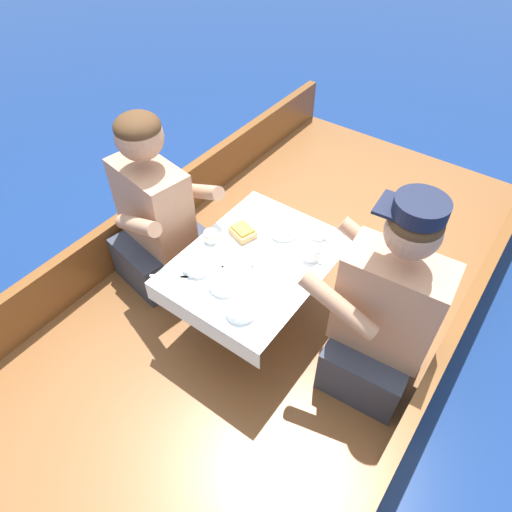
{
  "coord_description": "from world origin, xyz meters",
  "views": [
    {
      "loc": [
        0.85,
        -1.27,
        2.2
      ],
      "look_at": [
        0.0,
        -0.1,
        0.72
      ],
      "focal_mm": 32.0,
      "sensor_mm": 36.0,
      "label": 1
    }
  ],
  "objects_px": {
    "sandwich": "(243,232)",
    "coffee_cup_starboard": "(311,252)",
    "person_port": "(156,217)",
    "person_starboard": "(383,317)",
    "coffee_cup_port": "(319,232)",
    "tin_can": "(211,236)"
  },
  "relations": [
    {
      "from": "person_port",
      "to": "coffee_cup_port",
      "type": "relative_size",
      "value": 9.46
    },
    {
      "from": "sandwich",
      "to": "coffee_cup_port",
      "type": "height_order",
      "value": "sandwich"
    },
    {
      "from": "coffee_cup_port",
      "to": "person_starboard",
      "type": "bearing_deg",
      "value": -27.62
    },
    {
      "from": "person_starboard",
      "to": "coffee_cup_starboard",
      "type": "distance_m",
      "value": 0.42
    },
    {
      "from": "person_port",
      "to": "tin_can",
      "type": "xyz_separation_m",
      "value": [
        0.36,
        0.01,
        0.06
      ]
    },
    {
      "from": "person_port",
      "to": "coffee_cup_starboard",
      "type": "distance_m",
      "value": 0.83
    },
    {
      "from": "person_port",
      "to": "coffee_cup_starboard",
      "type": "relative_size",
      "value": 9.42
    },
    {
      "from": "sandwich",
      "to": "coffee_cup_starboard",
      "type": "relative_size",
      "value": 1.34
    },
    {
      "from": "person_starboard",
      "to": "coffee_cup_starboard",
      "type": "bearing_deg",
      "value": -17.31
    },
    {
      "from": "person_port",
      "to": "tin_can",
      "type": "distance_m",
      "value": 0.37
    },
    {
      "from": "person_starboard",
      "to": "sandwich",
      "type": "height_order",
      "value": "person_starboard"
    },
    {
      "from": "coffee_cup_starboard",
      "to": "tin_can",
      "type": "xyz_separation_m",
      "value": [
        -0.44,
        -0.18,
        -0.01
      ]
    },
    {
      "from": "coffee_cup_starboard",
      "to": "person_port",
      "type": "bearing_deg",
      "value": -166.87
    },
    {
      "from": "sandwich",
      "to": "coffee_cup_starboard",
      "type": "bearing_deg",
      "value": 11.64
    },
    {
      "from": "person_port",
      "to": "person_starboard",
      "type": "relative_size",
      "value": 0.95
    },
    {
      "from": "sandwich",
      "to": "coffee_cup_port",
      "type": "bearing_deg",
      "value": 36.15
    },
    {
      "from": "coffee_cup_starboard",
      "to": "tin_can",
      "type": "bearing_deg",
      "value": -157.76
    },
    {
      "from": "person_port",
      "to": "coffee_cup_starboard",
      "type": "height_order",
      "value": "person_port"
    },
    {
      "from": "coffee_cup_port",
      "to": "tin_can",
      "type": "height_order",
      "value": "tin_can"
    },
    {
      "from": "person_port",
      "to": "person_starboard",
      "type": "xyz_separation_m",
      "value": [
        1.22,
        0.09,
        0.0
      ]
    },
    {
      "from": "person_port",
      "to": "sandwich",
      "type": "distance_m",
      "value": 0.49
    },
    {
      "from": "person_port",
      "to": "person_starboard",
      "type": "height_order",
      "value": "person_starboard"
    }
  ]
}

